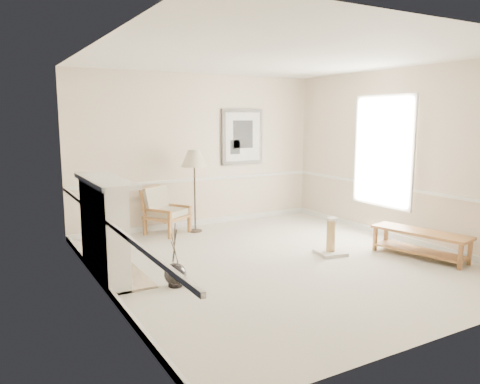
% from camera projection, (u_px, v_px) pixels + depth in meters
% --- Properties ---
extents(ground, '(5.50, 5.50, 0.00)m').
position_uv_depth(ground, '(279.00, 262.00, 6.83)').
color(ground, silver).
rests_on(ground, ground).
extents(room, '(5.04, 5.54, 2.92)m').
position_uv_depth(room, '(285.00, 133.00, 6.66)').
color(room, beige).
rests_on(room, ground).
extents(fireplace, '(0.64, 1.64, 1.31)m').
position_uv_depth(fireplace, '(105.00, 229.00, 6.10)').
color(fireplace, white).
rests_on(fireplace, ground).
extents(floor_vase, '(0.28, 0.28, 0.81)m').
position_uv_depth(floor_vase, '(175.00, 275.00, 5.81)').
color(floor_vase, black).
rests_on(floor_vase, ground).
extents(armchair, '(0.90, 0.91, 0.85)m').
position_uv_depth(armchair, '(163.00, 208.00, 8.45)').
color(armchair, olive).
rests_on(armchair, ground).
extents(floor_lamp, '(0.58, 0.58, 1.50)m').
position_uv_depth(floor_lamp, '(194.00, 161.00, 8.43)').
color(floor_lamp, black).
rests_on(floor_lamp, ground).
extents(bench, '(0.75, 1.50, 0.41)m').
position_uv_depth(bench, '(420.00, 240.00, 6.99)').
color(bench, olive).
rests_on(bench, ground).
extents(scratching_post, '(0.47, 0.47, 0.58)m').
position_uv_depth(scratching_post, '(331.00, 243.00, 7.16)').
color(scratching_post, beige).
rests_on(scratching_post, ground).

